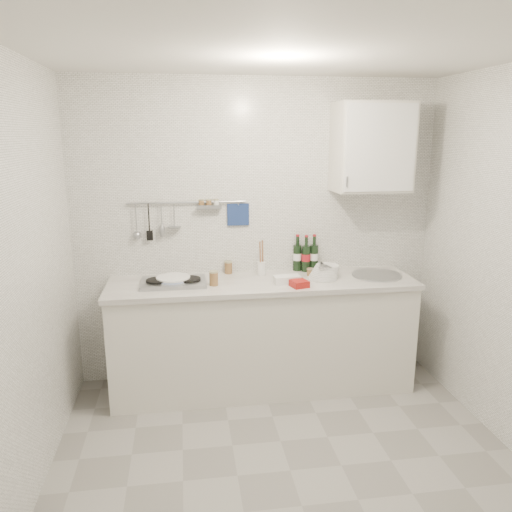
{
  "coord_description": "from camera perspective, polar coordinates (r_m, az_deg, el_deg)",
  "views": [
    {
      "loc": [
        -0.61,
        -2.66,
        2.05
      ],
      "look_at": [
        -0.08,
        0.9,
        1.17
      ],
      "focal_mm": 35.0,
      "sensor_mm": 36.0,
      "label": 1
    }
  ],
  "objects": [
    {
      "name": "utensil_crock",
      "position": [
        4.12,
        0.63,
        -1.2
      ],
      "size": [
        0.07,
        0.07,
        0.29
      ],
      "rotation": [
        0.0,
        0.0,
        -0.27
      ],
      "color": "white",
      "rests_on": "counter"
    },
    {
      "name": "plate_stack_hob",
      "position": [
        3.94,
        -9.58,
        -2.76
      ],
      "size": [
        0.29,
        0.29,
        0.05
      ],
      "rotation": [
        0.0,
        0.0,
        0.23
      ],
      "color": "#5471BF",
      "rests_on": "counter"
    },
    {
      "name": "wall_left",
      "position": [
        2.91,
        -25.87,
        -3.67
      ],
      "size": [
        0.02,
        2.8,
        2.5
      ],
      "primitive_type": "cube",
      "color": "silver",
      "rests_on": "floor"
    },
    {
      "name": "wall_rail",
      "position": [
        4.07,
        -8.16,
        4.76
      ],
      "size": [
        0.98,
        0.09,
        0.34
      ],
      "color": "#93969B",
      "rests_on": "back_wall"
    },
    {
      "name": "wall_cabinet",
      "position": [
        4.16,
        13.14,
        11.99
      ],
      "size": [
        0.6,
        0.38,
        0.7
      ],
      "color": "silver",
      "rests_on": "back_wall"
    },
    {
      "name": "ceiling",
      "position": [
        2.76,
        4.85,
        23.01
      ],
      "size": [
        3.0,
        3.0,
        0.0
      ],
      "primitive_type": "plane",
      "rotation": [
        3.14,
        0.0,
        0.0
      ],
      "color": "silver",
      "rests_on": "back_wall"
    },
    {
      "name": "jar_a",
      "position": [
        4.17,
        -3.17,
        -1.3
      ],
      "size": [
        0.07,
        0.07,
        0.1
      ],
      "rotation": [
        0.0,
        0.0,
        -0.13
      ],
      "color": "brown",
      "rests_on": "counter"
    },
    {
      "name": "strawberry_punnet",
      "position": [
        3.82,
        4.97,
        -3.17
      ],
      "size": [
        0.15,
        0.15,
        0.05
      ],
      "primitive_type": "cube",
      "rotation": [
        0.0,
        0.0,
        0.27
      ],
      "color": "#AC1F13",
      "rests_on": "counter"
    },
    {
      "name": "wine_bottles",
      "position": [
        4.24,
        5.71,
        0.35
      ],
      "size": [
        0.21,
        0.11,
        0.31
      ],
      "rotation": [
        0.0,
        0.0,
        -0.14
      ],
      "color": "black",
      "rests_on": "counter"
    },
    {
      "name": "jar_b",
      "position": [
        4.3,
        8.11,
        -1.19
      ],
      "size": [
        0.06,
        0.06,
        0.07
      ],
      "rotation": [
        0.0,
        0.0,
        0.04
      ],
      "color": "brown",
      "rests_on": "counter"
    },
    {
      "name": "counter",
      "position": [
        4.14,
        0.83,
        -9.28
      ],
      "size": [
        2.44,
        0.64,
        0.96
      ],
      "color": "silver",
      "rests_on": "floor"
    },
    {
      "name": "floor",
      "position": [
        3.41,
        3.93,
        -23.26
      ],
      "size": [
        3.0,
        3.0,
        0.0
      ],
      "primitive_type": "plane",
      "color": "slate",
      "rests_on": "ground"
    },
    {
      "name": "jar_c",
      "position": [
        4.12,
        6.2,
        -1.82
      ],
      "size": [
        0.06,
        0.06,
        0.06
      ],
      "rotation": [
        0.0,
        0.0,
        0.4
      ],
      "color": "brown",
      "rests_on": "counter"
    },
    {
      "name": "jar_d",
      "position": [
        3.85,
        -4.85,
        -2.54
      ],
      "size": [
        0.07,
        0.07,
        0.11
      ],
      "rotation": [
        0.0,
        0.0,
        0.11
      ],
      "color": "brown",
      "rests_on": "counter"
    },
    {
      "name": "plate_stack_sink",
      "position": [
        4.06,
        7.86,
        -1.82
      ],
      "size": [
        0.25,
        0.24,
        0.11
      ],
      "rotation": [
        0.0,
        0.0,
        -0.06
      ],
      "color": "white",
      "rests_on": "counter"
    },
    {
      "name": "butter_dish",
      "position": [
        3.9,
        3.54,
        -2.71
      ],
      "size": [
        0.21,
        0.12,
        0.06
      ],
      "primitive_type": "cube",
      "rotation": [
        0.0,
        0.0,
        0.11
      ],
      "color": "white",
      "rests_on": "counter"
    },
    {
      "name": "back_wall",
      "position": [
        4.18,
        0.12,
        2.68
      ],
      "size": [
        3.0,
        0.02,
        2.5
      ],
      "primitive_type": "cube",
      "color": "silver",
      "rests_on": "floor"
    }
  ]
}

